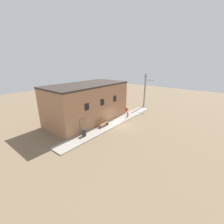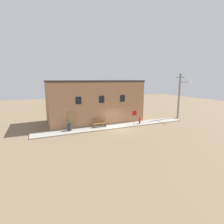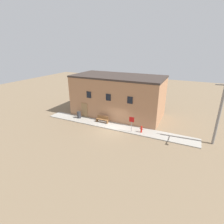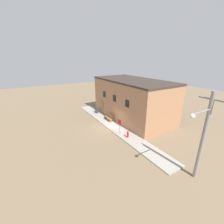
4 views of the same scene
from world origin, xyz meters
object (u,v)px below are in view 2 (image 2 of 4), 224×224
(stop_sign, at_px, (134,115))
(bench, at_px, (99,124))
(trash_bin, at_px, (69,127))
(fire_hydrant, at_px, (140,121))
(utility_pole, at_px, (180,95))

(stop_sign, bearing_deg, bench, 166.99)
(bench, relative_size, trash_bin, 1.79)
(bench, distance_m, trash_bin, 3.81)
(fire_hydrant, bearing_deg, stop_sign, -159.64)
(stop_sign, xyz_separation_m, trash_bin, (-8.37, 0.95, -0.87))
(stop_sign, distance_m, trash_bin, 8.47)
(trash_bin, bearing_deg, fire_hydrant, -3.15)
(fire_hydrant, height_order, utility_pole, utility_pole)
(utility_pole, bearing_deg, trash_bin, -179.14)
(fire_hydrant, distance_m, stop_sign, 1.53)
(bench, bearing_deg, stop_sign, -13.01)
(fire_hydrant, relative_size, bench, 0.50)
(trash_bin, xyz_separation_m, utility_pole, (17.22, 0.26, 3.17))
(stop_sign, relative_size, utility_pole, 0.28)
(stop_sign, bearing_deg, fire_hydrant, 20.36)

